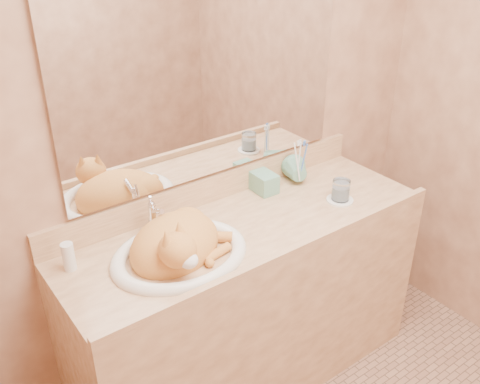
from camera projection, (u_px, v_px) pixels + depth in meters
wall_back at (209, 115)px, 2.21m from camera, size 2.40×0.02×2.50m
vanity_counter at (248, 305)px, 2.41m from camera, size 1.60×0.55×0.85m
mirror at (210, 82)px, 2.13m from camera, size 1.30×0.02×0.80m
sink_basin at (179, 238)px, 1.97m from camera, size 0.54×0.45×0.16m
faucet at (153, 217)px, 2.12m from camera, size 0.07×0.12×0.15m
cat at (177, 242)px, 1.99m from camera, size 0.48×0.44×0.21m
soap_dispenser at (273, 177)px, 2.37m from camera, size 0.09×0.10×0.20m
toothbrush_cup at (300, 176)px, 2.47m from camera, size 0.16×0.16×0.11m
toothbrushes at (301, 160)px, 2.43m from camera, size 0.04×0.04×0.24m
saucer at (340, 200)px, 2.38m from camera, size 0.12×0.12×0.01m
water_glass at (341, 190)px, 2.35m from camera, size 0.08×0.08×0.09m
lotion_bottle at (69, 257)px, 1.92m from camera, size 0.05×0.05×0.11m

